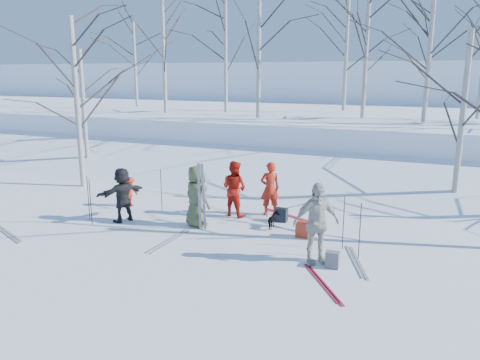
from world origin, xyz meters
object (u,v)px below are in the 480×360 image
at_px(skier_red_seated, 130,192).
at_px(skier_cream_east, 316,223).
at_px(skier_redor_behind, 234,188).
at_px(backpack_grey, 332,260).
at_px(skier_red_north, 270,189).
at_px(skier_grey_west, 123,195).
at_px(skier_olive_center, 197,196).
at_px(dog, 273,220).
at_px(backpack_red, 302,229).
at_px(backpack_dark, 282,215).

relative_size(skier_red_seated, skier_cream_east, 0.52).
bearing_deg(skier_redor_behind, backpack_grey, 154.55).
bearing_deg(skier_cream_east, skier_red_north, 88.12).
distance_m(skier_red_seated, skier_grey_west, 1.56).
relative_size(skier_olive_center, backpack_grey, 4.60).
bearing_deg(skier_redor_behind, dog, 167.02).
bearing_deg(skier_red_seated, skier_redor_behind, -77.10).
height_order(skier_redor_behind, skier_red_seated, skier_redor_behind).
xyz_separation_m(skier_red_north, skier_red_seated, (-4.47, -0.93, -0.33)).
xyz_separation_m(skier_grey_west, dog, (4.25, 1.11, -0.57)).
bearing_deg(skier_redor_behind, skier_red_north, -142.39).
relative_size(skier_cream_east, skier_grey_west, 1.18).
distance_m(skier_red_north, backpack_red, 2.21).
xyz_separation_m(skier_olive_center, backpack_grey, (4.17, -1.38, -0.68)).
xyz_separation_m(skier_red_north, skier_grey_west, (-3.73, -2.27, -0.03)).
relative_size(skier_redor_behind, backpack_dark, 4.23).
xyz_separation_m(skier_olive_center, backpack_red, (3.00, 0.29, -0.66)).
bearing_deg(skier_olive_center, dog, -141.66).
distance_m(dog, backpack_grey, 2.94).
relative_size(skier_redor_behind, backpack_grey, 4.45).
height_order(skier_olive_center, skier_red_seated, skier_olive_center).
distance_m(skier_olive_center, skier_grey_west, 2.24).
xyz_separation_m(skier_redor_behind, skier_cream_east, (3.17, -2.56, 0.10)).
xyz_separation_m(skier_cream_east, backpack_dark, (-1.65, 2.56, -0.74)).
bearing_deg(dog, backpack_grey, 128.31).
xyz_separation_m(skier_grey_west, backpack_grey, (6.37, -0.94, -0.61)).
relative_size(skier_red_seated, dog, 1.81).
distance_m(skier_redor_behind, skier_cream_east, 4.08).
height_order(skier_olive_center, backpack_red, skier_olive_center).
height_order(skier_red_seated, skier_grey_west, skier_grey_west).
xyz_separation_m(skier_red_north, backpack_red, (1.46, -1.53, -0.62)).
height_order(skier_red_seated, skier_cream_east, skier_cream_east).
distance_m(skier_cream_east, skier_grey_west, 5.98).
bearing_deg(backpack_dark, skier_red_seated, -174.91).
distance_m(skier_red_seated, backpack_dark, 5.03).
bearing_deg(skier_grey_west, backpack_dark, 136.12).
distance_m(skier_red_north, dog, 1.41).
xyz_separation_m(skier_red_seated, skier_cream_east, (6.66, -2.11, 0.45)).
relative_size(skier_redor_behind, dog, 3.11).
relative_size(skier_redor_behind, backpack_red, 4.02).
bearing_deg(skier_olive_center, skier_red_north, -109.57).
xyz_separation_m(skier_red_seated, skier_grey_west, (0.74, -1.34, 0.31)).
bearing_deg(skier_grey_west, skier_olive_center, 124.78).
relative_size(skier_red_seated, backpack_red, 2.34).
bearing_deg(skier_cream_east, skier_red_seated, 124.69).
xyz_separation_m(skier_olive_center, skier_red_north, (1.53, 1.83, -0.05)).
height_order(skier_red_north, backpack_grey, skier_red_north).
bearing_deg(skier_red_seated, backpack_grey, -102.23).
xyz_separation_m(skier_redor_behind, backpack_dark, (1.51, -0.01, -0.65)).
height_order(dog, backpack_dark, dog).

